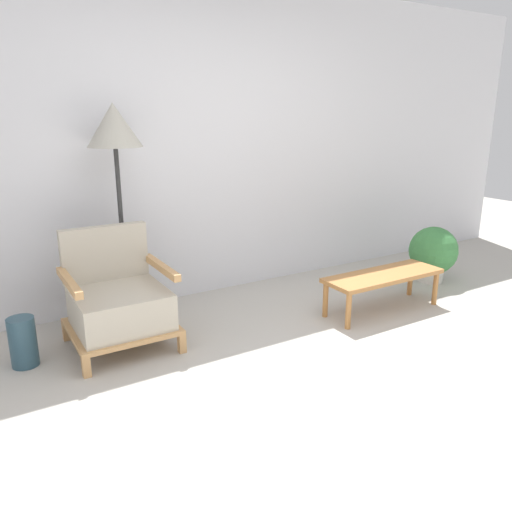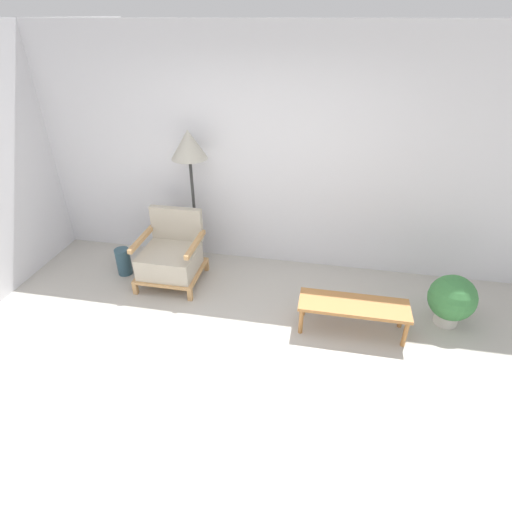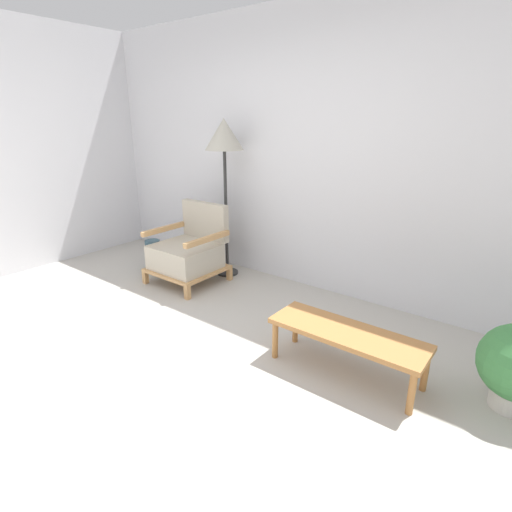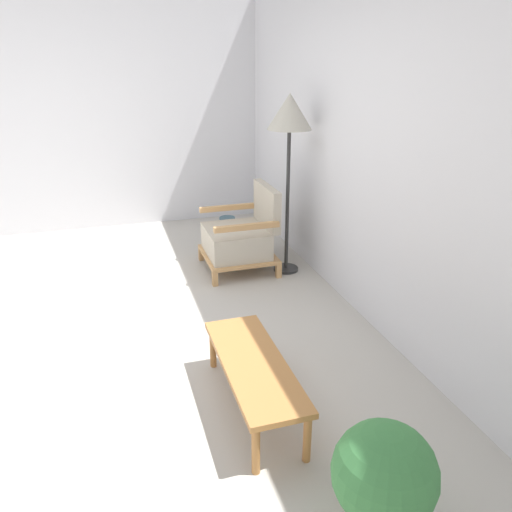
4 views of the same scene
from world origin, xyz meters
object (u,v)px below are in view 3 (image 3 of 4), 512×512
at_px(armchair, 189,252).
at_px(floor_lamp, 224,141).
at_px(vase, 153,254).
at_px(coffee_table, 347,336).

height_order(armchair, floor_lamp, floor_lamp).
distance_m(armchair, floor_lamp, 1.21).
relative_size(armchair, floor_lamp, 0.49).
height_order(armchair, vase, armchair).
xyz_separation_m(armchair, coffee_table, (2.07, -0.50, -0.05)).
height_order(floor_lamp, vase, floor_lamp).
height_order(coffee_table, vase, vase).
bearing_deg(vase, floor_lamp, 25.52).
bearing_deg(floor_lamp, coffee_table, -25.72).
bearing_deg(armchair, vase, 178.11).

